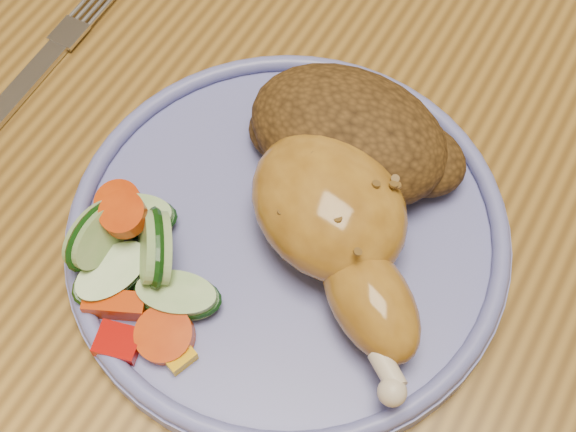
{
  "coord_description": "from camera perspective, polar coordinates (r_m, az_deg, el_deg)",
  "views": [
    {
      "loc": [
        0.09,
        -0.25,
        1.14
      ],
      "look_at": [
        -0.01,
        -0.06,
        0.78
      ],
      "focal_mm": 50.0,
      "sensor_mm": 36.0,
      "label": 1
    }
  ],
  "objects": [
    {
      "name": "rice_pilaf",
      "position": [
        0.45,
        4.61,
        5.63
      ],
      "size": [
        0.12,
        0.08,
        0.05
      ],
      "color": "#4B3012",
      "rests_on": "plate"
    },
    {
      "name": "vegetable_pile",
      "position": [
        0.42,
        -10.81,
        -2.99
      ],
      "size": [
        0.1,
        0.1,
        0.05
      ],
      "color": "#A50A05",
      "rests_on": "plate"
    },
    {
      "name": "dining_table",
      "position": [
        0.54,
        4.54,
        -1.21
      ],
      "size": [
        0.9,
        1.4,
        0.75
      ],
      "color": "olive",
      "rests_on": "ground"
    },
    {
      "name": "plate",
      "position": [
        0.44,
        0.0,
        -1.35
      ],
      "size": [
        0.24,
        0.24,
        0.01
      ],
      "primitive_type": "cylinder",
      "color": "#6267B1",
      "rests_on": "dining_table"
    },
    {
      "name": "plate_rim",
      "position": [
        0.43,
        0.0,
        -0.66
      ],
      "size": [
        0.24,
        0.24,
        0.01
      ],
      "primitive_type": "torus",
      "color": "#6267B1",
      "rests_on": "plate"
    },
    {
      "name": "fork",
      "position": [
        0.53,
        -18.08,
        9.1
      ],
      "size": [
        0.02,
        0.17,
        0.0
      ],
      "color": "silver",
      "rests_on": "dining_table"
    },
    {
      "name": "chicken_leg",
      "position": [
        0.41,
        3.61,
        -0.79
      ],
      "size": [
        0.14,
        0.13,
        0.05
      ],
      "color": "#AF7824",
      "rests_on": "plate"
    }
  ]
}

